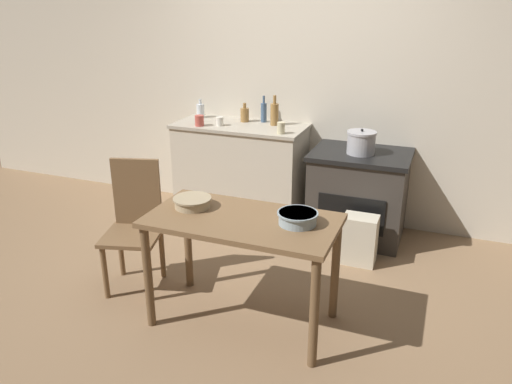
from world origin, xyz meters
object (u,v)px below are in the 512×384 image
at_px(bottle_far_left, 245,114).
at_px(bottle_center_left, 264,112).
at_px(cup_center, 220,121).
at_px(cup_center_right, 199,121).
at_px(mixing_bowl_large, 192,202).
at_px(stock_pot, 361,143).
at_px(work_table, 243,234).
at_px(mixing_bowl_small, 298,217).
at_px(stove, 358,195).
at_px(cup_mid_right, 281,128).
at_px(chair, 135,222).
at_px(bottle_left, 275,114).
at_px(flour_sack, 359,240).
at_px(bottle_mid_left, 201,110).

distance_m(bottle_far_left, bottle_center_left, 0.19).
distance_m(cup_center, cup_center_right, 0.19).
xyz_separation_m(mixing_bowl_large, bottle_far_left, (-0.34, 1.72, 0.21)).
xyz_separation_m(stock_pot, cup_center, (-1.32, -0.03, 0.08)).
height_order(work_table, bottle_far_left, bottle_far_left).
distance_m(mixing_bowl_large, bottle_far_left, 1.76).
distance_m(mixing_bowl_small, bottle_far_left, 2.03).
xyz_separation_m(work_table, cup_center_right, (-1.04, 1.45, 0.34)).
bearing_deg(cup_center, stove, 3.41).
relative_size(bottle_far_left, cup_mid_right, 1.78).
bearing_deg(bottle_far_left, bottle_center_left, 17.16).
relative_size(chair, mixing_bowl_small, 3.82).
bearing_deg(stock_pot, cup_mid_right, -170.96).
bearing_deg(bottle_left, cup_mid_right, -60.56).
relative_size(flour_sack, cup_mid_right, 4.07).
bearing_deg(cup_mid_right, work_table, -80.74).
bearing_deg(stock_pot, mixing_bowl_large, -118.92).
bearing_deg(cup_mid_right, cup_center, 172.87).
relative_size(chair, cup_mid_right, 9.45).
relative_size(mixing_bowl_large, mixing_bowl_small, 1.01).
bearing_deg(stock_pot, bottle_left, 168.35).
distance_m(cup_center, cup_mid_right, 0.64).
xyz_separation_m(work_table, bottle_mid_left, (-1.20, 1.77, 0.36)).
height_order(mixing_bowl_small, cup_mid_right, cup_mid_right).
bearing_deg(cup_center, flour_sack, -16.64).
xyz_separation_m(cup_center_right, cup_mid_right, (0.81, -0.00, 0.00)).
relative_size(stove, cup_mid_right, 8.42).
distance_m(stove, flour_sack, 0.56).
bearing_deg(bottle_left, cup_center, -156.33).
relative_size(flour_sack, mixing_bowl_small, 1.64).
bearing_deg(bottle_mid_left, bottle_far_left, -1.17).
distance_m(stove, bottle_far_left, 1.33).
bearing_deg(chair, cup_center, 71.09).
distance_m(mixing_bowl_small, cup_center, 1.92).
xyz_separation_m(flour_sack, cup_center_right, (-1.62, 0.35, 0.78)).
xyz_separation_m(mixing_bowl_large, bottle_left, (-0.02, 1.68, 0.25)).
bearing_deg(mixing_bowl_small, cup_center, 129.41).
bearing_deg(bottle_center_left, cup_center_right, -143.57).
relative_size(flour_sack, cup_center, 5.00).
xyz_separation_m(mixing_bowl_small, cup_mid_right, (-0.58, 1.40, 0.19)).
bearing_deg(mixing_bowl_small, flour_sack, 77.68).
bearing_deg(bottle_center_left, bottle_left, -31.93).
relative_size(flour_sack, stock_pot, 1.64).
height_order(chair, mixing_bowl_small, chair).
bearing_deg(flour_sack, stock_pot, 104.61).
relative_size(work_table, bottle_far_left, 6.67).
bearing_deg(bottle_mid_left, cup_mid_right, -18.88).
xyz_separation_m(stock_pot, mixing_bowl_small, (-0.11, -1.51, -0.10)).
height_order(stock_pot, mixing_bowl_large, stock_pot).
bearing_deg(bottle_left, mixing_bowl_large, -89.32).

